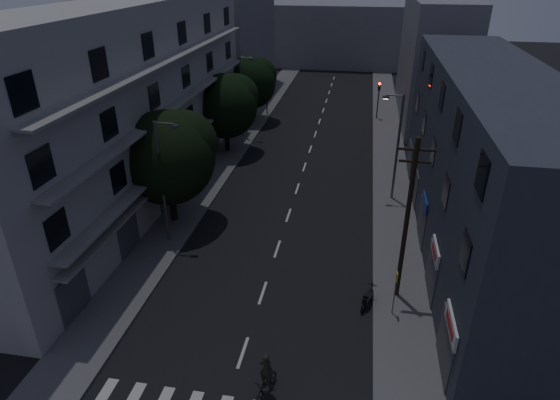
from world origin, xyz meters
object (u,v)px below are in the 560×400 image
(bus_stop_sign, at_px, (396,286))
(cyclist, at_px, (267,380))
(utility_pole, at_px, (407,219))
(motorcycle, at_px, (367,299))

(bus_stop_sign, xyz_separation_m, cyclist, (-5.41, -5.92, -1.15))
(cyclist, bearing_deg, utility_pole, 69.90)
(utility_pole, xyz_separation_m, motorcycle, (-1.57, -1.09, -4.42))
(bus_stop_sign, height_order, cyclist, bus_stop_sign)
(bus_stop_sign, bearing_deg, cyclist, -132.41)
(motorcycle, distance_m, cyclist, 7.66)
(bus_stop_sign, relative_size, cyclist, 1.15)
(motorcycle, height_order, cyclist, cyclist)
(bus_stop_sign, height_order, motorcycle, bus_stop_sign)
(bus_stop_sign, distance_m, motorcycle, 2.00)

